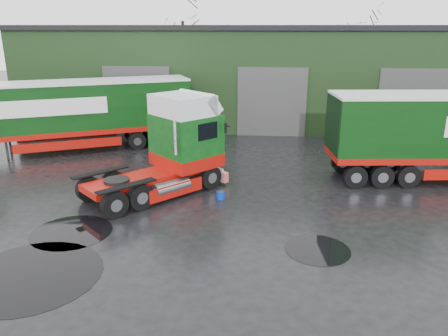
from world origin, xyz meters
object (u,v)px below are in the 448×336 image
at_px(wash_bucket, 221,195).
at_px(tree_back_a, 183,42).
at_px(trailer_left, 78,116).
at_px(warehouse, 271,72).
at_px(tree_back_b, 358,54).
at_px(hero_tractor, 150,148).

bearing_deg(wash_bucket, tree_back_a, 102.79).
distance_m(wash_bucket, tree_back_a, 27.31).
height_order(wash_bucket, tree_back_a, tree_back_a).
bearing_deg(trailer_left, tree_back_a, -30.36).
xyz_separation_m(warehouse, tree_back_a, (-8.00, 10.00, 1.59)).
bearing_deg(tree_back_a, wash_bucket, -77.21).
bearing_deg(tree_back_b, hero_tractor, -116.09).
distance_m(trailer_left, tree_back_b, 27.03).
bearing_deg(wash_bucket, trailer_left, 142.13).
bearing_deg(trailer_left, tree_back_b, -66.54).
relative_size(hero_tractor, wash_bucket, 18.96).
relative_size(warehouse, tree_back_b, 4.32).
relative_size(wash_bucket, tree_back_a, 0.03).
bearing_deg(warehouse, hero_tractor, -106.49).
bearing_deg(tree_back_a, hero_tractor, -82.88).
bearing_deg(hero_tractor, warehouse, 116.94).
xyz_separation_m(trailer_left, wash_bucket, (8.04, -6.25, -1.67)).
bearing_deg(wash_bucket, tree_back_b, 69.07).
distance_m(hero_tractor, trailer_left, 8.05).
height_order(tree_back_a, tree_back_b, tree_back_a).
bearing_deg(tree_back_b, tree_back_a, 180.00).
bearing_deg(trailer_left, hero_tractor, -162.92).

